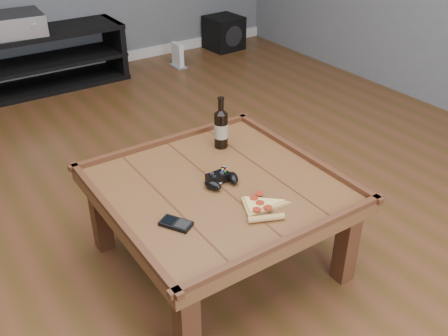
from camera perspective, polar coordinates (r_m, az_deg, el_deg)
ground at (r=2.51m, az=-0.61°, el=-10.56°), size 6.00×6.00×0.00m
baseboard at (r=4.94m, az=-20.44°, el=10.04°), size 5.00×0.02×0.10m
coffee_table at (r=2.26m, az=-0.67°, el=-3.15°), size 1.03×1.03×0.48m
media_console at (r=4.66m, az=-20.05°, el=11.47°), size 1.40×0.45×0.50m
beer_bottle at (r=2.49m, az=-0.34°, el=4.66°), size 0.07×0.07×0.27m
game_controller at (r=2.22m, az=-0.35°, el=-1.32°), size 0.18×0.12×0.05m
pizza_slice at (r=2.08m, az=4.23°, el=-4.45°), size 0.26×0.31×0.03m
smartphone at (r=1.99m, az=-5.51°, el=-6.33°), size 0.12×0.14×0.02m
remote_control at (r=2.27m, az=-0.28°, el=-0.83°), size 0.16×0.15×0.02m
av_receiver at (r=4.52m, az=-23.10°, el=14.86°), size 0.51×0.43×0.17m
subwoofer at (r=5.47m, az=-0.02°, el=15.20°), size 0.36×0.36×0.34m
game_console at (r=4.96m, az=-5.31°, el=12.59°), size 0.10×0.19×0.23m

